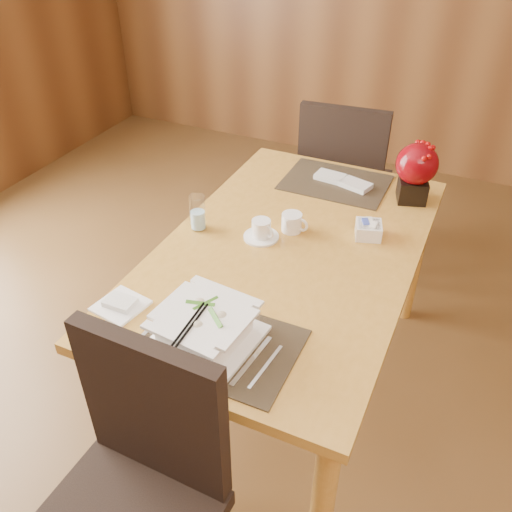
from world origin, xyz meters
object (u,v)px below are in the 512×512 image
at_px(dining_table, 289,268).
at_px(far_chair, 343,178).
at_px(coffee_cup, 261,230).
at_px(berry_decor, 416,169).
at_px(sugar_caddy, 368,230).
at_px(creamer_jug, 292,222).
at_px(soup_setting, 205,328).
at_px(near_chair, 135,486).
at_px(water_glass, 198,213).
at_px(bread_plate, 121,306).

distance_m(dining_table, far_chair, 1.00).
distance_m(coffee_cup, berry_decor, 0.70).
xyz_separation_m(dining_table, sugar_caddy, (0.24, 0.19, 0.13)).
bearing_deg(creamer_jug, berry_decor, 57.64).
bearing_deg(far_chair, soup_setting, 86.36).
bearing_deg(near_chair, sugar_caddy, 76.52).
distance_m(coffee_cup, water_glass, 0.25).
xyz_separation_m(coffee_cup, berry_decor, (0.46, 0.52, 0.11)).
height_order(dining_table, coffee_cup, coffee_cup).
distance_m(soup_setting, bread_plate, 0.33).
relative_size(dining_table, berry_decor, 5.95).
bearing_deg(coffee_cup, soup_setting, -82.35).
bearing_deg(near_chair, far_chair, 92.14).
bearing_deg(creamer_jug, soup_setting, -82.17).
height_order(coffee_cup, berry_decor, berry_decor).
bearing_deg(dining_table, coffee_cup, 172.31).
bearing_deg(creamer_jug, bread_plate, -108.81).
xyz_separation_m(dining_table, creamer_jug, (-0.04, 0.11, 0.13)).
relative_size(soup_setting, sugar_caddy, 3.31).
bearing_deg(berry_decor, soup_setting, -109.08).
bearing_deg(water_glass, coffee_cup, 9.76).
bearing_deg(sugar_caddy, far_chair, 112.10).
xyz_separation_m(water_glass, near_chair, (0.30, -0.91, -0.27)).
bearing_deg(soup_setting, berry_decor, 76.99).
xyz_separation_m(water_glass, sugar_caddy, (0.61, 0.22, -0.04)).
height_order(dining_table, sugar_caddy, sugar_caddy).
distance_m(sugar_caddy, far_chair, 0.89).
xyz_separation_m(dining_table, bread_plate, (-0.37, -0.53, 0.10)).
xyz_separation_m(creamer_jug, bread_plate, (-0.33, -0.64, -0.03)).
relative_size(soup_setting, water_glass, 2.21).
height_order(creamer_jug, sugar_caddy, creamer_jug).
relative_size(dining_table, far_chair, 1.54).
distance_m(berry_decor, bread_plate, 1.29).
bearing_deg(soup_setting, near_chair, -86.86).
distance_m(dining_table, berry_decor, 0.68).
relative_size(creamer_jug, far_chair, 0.10).
relative_size(coffee_cup, far_chair, 0.14).
relative_size(dining_table, near_chair, 1.53).
bearing_deg(berry_decor, far_chair, 132.66).
relative_size(dining_table, water_glass, 10.57).
bearing_deg(berry_decor, sugar_caddy, -104.85).
distance_m(dining_table, soup_setting, 0.58).
distance_m(coffee_cup, far_chair, 1.00).
relative_size(sugar_caddy, bread_plate, 0.66).
height_order(bread_plate, far_chair, far_chair).
xyz_separation_m(soup_setting, creamer_jug, (0.01, 0.67, -0.02)).
relative_size(creamer_jug, bread_plate, 0.70).
bearing_deg(sugar_caddy, creamer_jug, -163.54).
distance_m(creamer_jug, sugar_caddy, 0.29).
xyz_separation_m(soup_setting, water_glass, (-0.32, 0.53, 0.01)).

